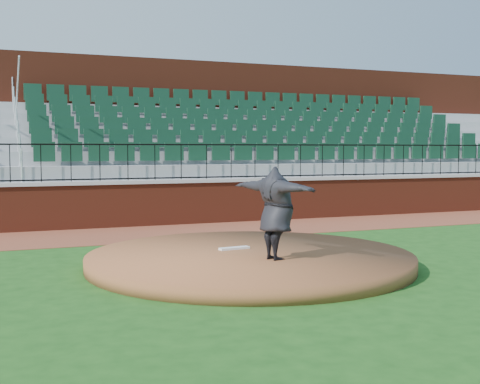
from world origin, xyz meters
TOP-DOWN VIEW (x-y plane):
  - ground at (0.00, 0.00)m, footprint 90.00×90.00m
  - warning_track at (0.00, 5.40)m, footprint 34.00×3.20m
  - field_wall at (0.00, 7.00)m, footprint 34.00×0.35m
  - wall_cap at (0.00, 7.00)m, footprint 34.00×0.45m
  - wall_railing at (0.00, 7.00)m, footprint 34.00×0.05m
  - seating_stands at (0.00, 9.72)m, footprint 34.00×5.10m
  - concourse_wall at (0.00, 12.52)m, footprint 34.00×0.50m
  - pitchers_mound at (-0.28, 0.31)m, footprint 6.04×6.04m
  - pitching_rubber at (-0.40, 0.79)m, footprint 0.62×0.22m
  - pitcher at (-0.13, -0.51)m, footprint 1.10×2.08m

SIDE VIEW (x-z plane):
  - ground at x=0.00m, z-range 0.00..0.00m
  - warning_track at x=0.00m, z-range 0.00..0.01m
  - pitchers_mound at x=-0.28m, z-range 0.00..0.25m
  - pitching_rubber at x=-0.40m, z-range 0.25..0.29m
  - field_wall at x=0.00m, z-range 0.00..1.20m
  - pitcher at x=-0.13m, z-range 0.25..1.88m
  - wall_cap at x=0.00m, z-range 1.20..1.30m
  - wall_railing at x=0.00m, z-range 1.30..2.30m
  - seating_stands at x=0.00m, z-range 0.00..4.60m
  - concourse_wall at x=0.00m, z-range 0.00..5.50m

